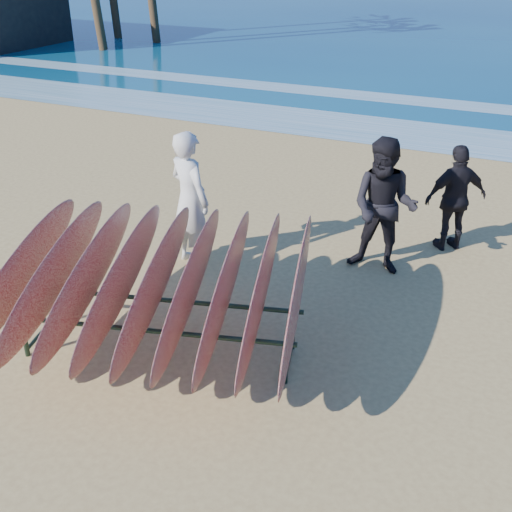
# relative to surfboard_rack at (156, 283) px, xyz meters

# --- Properties ---
(ground) EXTENTS (120.00, 120.00, 0.00)m
(ground) POSITION_rel_surfboard_rack_xyz_m (0.75, 0.18, -0.91)
(ground) COLOR tan
(ground) RESTS_ON ground
(foam_near) EXTENTS (160.00, 160.00, 0.00)m
(foam_near) POSITION_rel_surfboard_rack_xyz_m (0.75, 10.18, -0.90)
(foam_near) COLOR white
(foam_near) RESTS_ON ground
(foam_far) EXTENTS (160.00, 160.00, 0.00)m
(foam_far) POSITION_rel_surfboard_rack_xyz_m (0.75, 13.68, -0.90)
(foam_far) COLOR white
(foam_far) RESTS_ON ground
(surfboard_rack) EXTENTS (3.86, 3.73, 1.47)m
(surfboard_rack) POSITION_rel_surfboard_rack_xyz_m (0.00, 0.00, 0.00)
(surfboard_rack) COLOR black
(surfboard_rack) RESTS_ON ground
(person_white) EXTENTS (0.84, 0.71, 1.96)m
(person_white) POSITION_rel_surfboard_rack_xyz_m (-0.82, 2.13, 0.07)
(person_white) COLOR silver
(person_white) RESTS_ON ground
(person_dark_a) EXTENTS (0.94, 0.73, 1.93)m
(person_dark_a) POSITION_rel_surfboard_rack_xyz_m (1.71, 3.05, 0.06)
(person_dark_a) COLOR black
(person_dark_a) RESTS_ON ground
(person_dark_b) EXTENTS (1.00, 0.89, 1.62)m
(person_dark_b) POSITION_rel_surfboard_rack_xyz_m (2.50, 4.21, -0.10)
(person_dark_b) COLOR black
(person_dark_b) RESTS_ON ground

